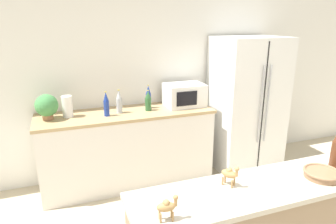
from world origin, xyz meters
TOP-DOWN VIEW (x-y plane):
  - wall_back at (0.00, 2.73)m, footprint 8.00×0.06m
  - back_counter at (-0.40, 2.40)m, footprint 2.07×0.63m
  - refrigerator at (1.22, 2.33)m, footprint 0.87×0.73m
  - potted_plant at (-1.27, 2.41)m, footprint 0.24×0.24m
  - paper_towel_roll at (-1.06, 2.44)m, footprint 0.11×0.11m
  - microwave at (0.35, 2.42)m, footprint 0.48×0.37m
  - back_bottle_0 at (-0.10, 2.47)m, footprint 0.06×0.06m
  - back_bottle_1 at (-0.14, 2.37)m, footprint 0.08×0.08m
  - back_bottle_2 at (-0.48, 2.39)m, footprint 0.07×0.07m
  - back_bottle_3 at (-0.64, 2.32)m, footprint 0.06×0.06m
  - fruit_bowl at (0.46, 0.35)m, footprint 0.24×0.24m
  - camel_figurine at (-0.65, 0.29)m, footprint 0.12×0.07m
  - camel_figurine_second at (-0.17, 0.48)m, footprint 0.10×0.11m

SIDE VIEW (x-z plane):
  - back_counter at x=-0.40m, z-range 0.00..0.93m
  - refrigerator at x=1.22m, z-range 0.00..1.77m
  - fruit_bowl at x=0.46m, z-range 0.97..1.02m
  - back_bottle_1 at x=-0.14m, z-range 0.92..1.17m
  - paper_towel_roll at x=-1.06m, z-range 0.93..1.17m
  - camel_figurine at x=-0.65m, z-range 0.98..1.13m
  - camel_figurine_second at x=-0.17m, z-range 0.98..1.13m
  - back_bottle_2 at x=-0.48m, z-range 0.92..1.20m
  - back_bottle_3 at x=-0.64m, z-range 0.92..1.20m
  - back_bottle_0 at x=-0.10m, z-range 0.92..1.21m
  - microwave at x=0.35m, z-range 0.93..1.21m
  - potted_plant at x=-1.27m, z-range 0.94..1.22m
  - wall_back at x=0.00m, z-range 0.00..2.55m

